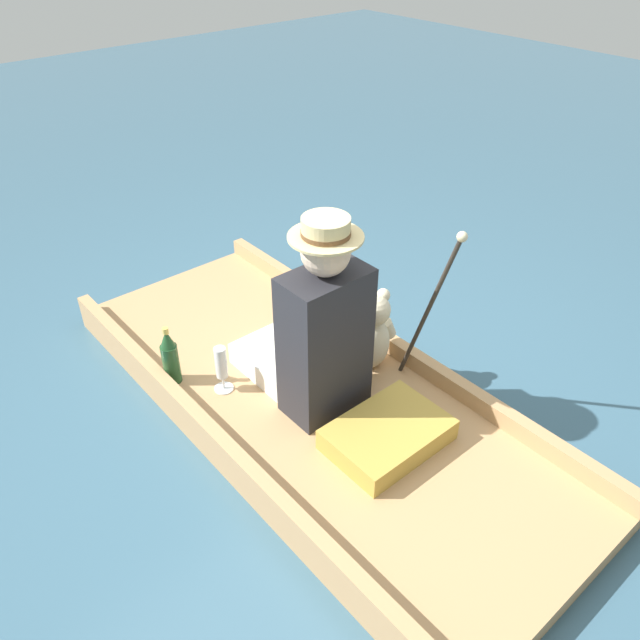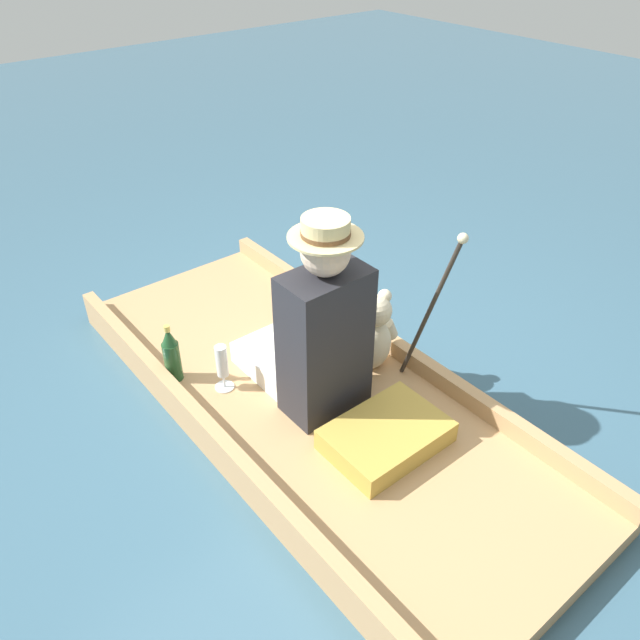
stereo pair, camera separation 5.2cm
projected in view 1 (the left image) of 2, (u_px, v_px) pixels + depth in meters
The scene contains 8 objects.
ground_plane at pixel (310, 409), 2.93m from camera, with size 16.00×16.00×0.00m, color #385B70.
punt_boat at pixel (310, 399), 2.90m from camera, with size 1.07×2.66×0.19m.
seat_cushion at pixel (388, 434), 2.59m from camera, with size 0.49×0.35×0.10m.
seated_person at pixel (316, 334), 2.65m from camera, with size 0.37×0.67×0.92m.
teddy_bear at pixel (372, 333), 2.93m from camera, with size 0.29×0.17×0.42m.
wine_glass at pixel (221, 365), 2.81m from camera, with size 0.09×0.09×0.24m.
walking_cane at pixel (434, 297), 2.64m from camera, with size 0.04×0.27×0.84m.
champagne_bottle at pixel (170, 357), 2.86m from camera, with size 0.08×0.08×0.30m.
Camera 1 is at (-1.36, -1.68, 2.03)m, focal length 35.00 mm.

